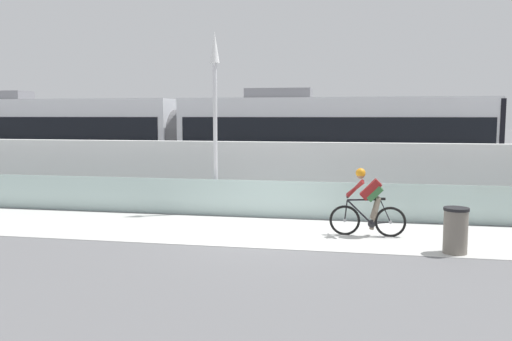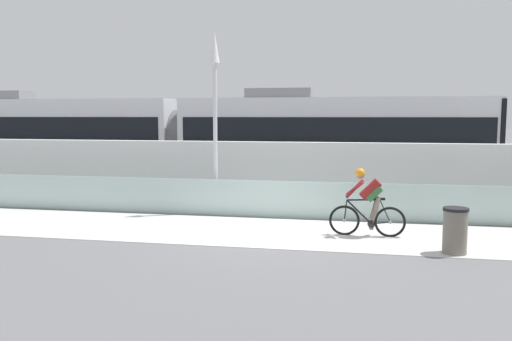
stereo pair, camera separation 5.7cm
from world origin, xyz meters
name	(u,v)px [view 1 (the left image)]	position (x,y,z in m)	size (l,w,h in m)	color
ground_plane	(269,232)	(0.00, 0.00, 0.00)	(200.00, 200.00, 0.00)	slate
bike_path_deck	(269,232)	(0.00, 0.00, 0.01)	(32.00, 3.20, 0.01)	silver
glass_parapet	(280,199)	(0.00, 1.85, 0.51)	(32.00, 0.05, 1.03)	#ADC6C1
concrete_barrier_wall	(288,174)	(0.00, 3.65, 1.01)	(32.00, 0.36, 2.01)	white
tram_rail_near	(296,194)	(0.00, 6.13, 0.00)	(32.00, 0.08, 0.01)	#595654
tram_rail_far	(300,189)	(0.00, 7.57, 0.00)	(32.00, 0.08, 0.01)	#595654
tram	(181,140)	(-4.55, 6.85, 1.89)	(22.56, 2.54, 3.81)	silver
cyclist_on_bike	(368,203)	(2.34, 0.00, 0.78)	(1.77, 0.58, 1.61)	black
lamp_post_antenna	(215,99)	(-1.92, 2.15, 3.29)	(0.28, 0.28, 5.20)	gray
trash_bin	(456,231)	(4.07, -1.25, 0.48)	(0.51, 0.51, 0.96)	slate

